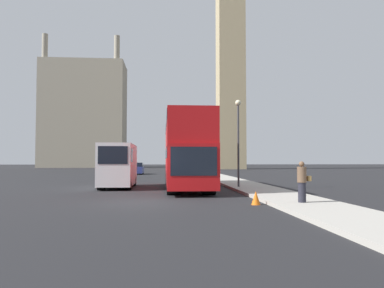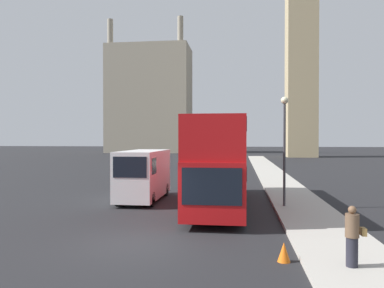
# 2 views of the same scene
# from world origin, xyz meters

# --- Properties ---
(ground_plane) EXTENTS (300.00, 300.00, 0.00)m
(ground_plane) POSITION_xyz_m (0.00, 0.00, 0.00)
(ground_plane) COLOR black
(sidewalk_strip) EXTENTS (2.79, 120.00, 0.15)m
(sidewalk_strip) POSITION_xyz_m (6.40, 0.00, 0.07)
(sidewalk_strip) COLOR #ADA89E
(sidewalk_strip) RESTS_ON ground_plane
(building_block_distant) EXTENTS (20.18, 11.42, 32.28)m
(building_block_distant) POSITION_xyz_m (-19.08, 80.28, 13.29)
(building_block_distant) COLOR #9E937F
(building_block_distant) RESTS_ON ground_plane
(red_double_decker_bus) EXTENTS (2.54, 11.38, 4.39)m
(red_double_decker_bus) POSITION_xyz_m (2.31, 7.26, 2.45)
(red_double_decker_bus) COLOR #B71114
(red_double_decker_bus) RESTS_ON ground_plane
(white_van) EXTENTS (2.02, 5.41, 2.79)m
(white_van) POSITION_xyz_m (-2.01, 8.36, 1.49)
(white_van) COLOR white
(white_van) RESTS_ON ground_plane
(pedestrian) EXTENTS (0.51, 0.35, 1.58)m
(pedestrian) POSITION_xyz_m (6.21, -1.86, 0.94)
(pedestrian) COLOR #23232D
(pedestrian) RESTS_ON sidewalk_strip
(street_lamp) EXTENTS (0.36, 0.36, 5.38)m
(street_lamp) POSITION_xyz_m (5.51, 6.87, 3.71)
(street_lamp) COLOR #38383D
(street_lamp) RESTS_ON sidewalk_strip
(parked_sedan) EXTENTS (1.71, 4.40, 1.48)m
(parked_sedan) POSITION_xyz_m (-2.53, 32.45, 0.68)
(parked_sedan) COLOR navy
(parked_sedan) RESTS_ON ground_plane
(traffic_cone) EXTENTS (0.36, 0.36, 0.55)m
(traffic_cone) POSITION_xyz_m (4.55, -1.24, 0.28)
(traffic_cone) COLOR orange
(traffic_cone) RESTS_ON ground_plane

